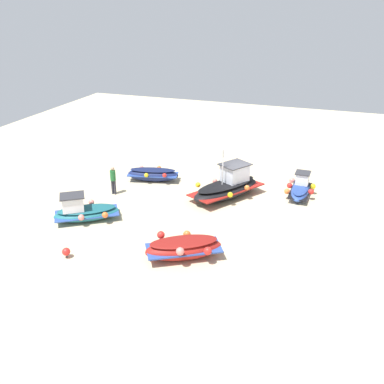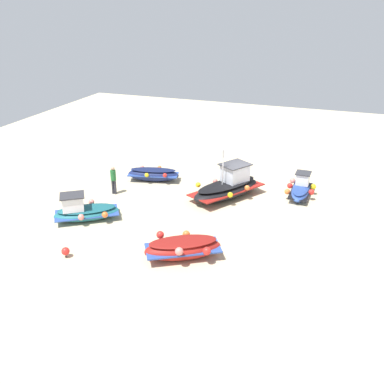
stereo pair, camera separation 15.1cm
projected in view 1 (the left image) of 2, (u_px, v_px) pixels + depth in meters
The scene contains 8 objects.
ground_plane at pixel (246, 197), 25.59m from camera, with size 48.58×48.58×0.00m, color beige.
fishing_boat_0 at pixel (301, 188), 25.68m from camera, with size 3.03×1.65×1.33m.
fishing_boat_1 at pixel (84, 211), 22.81m from camera, with size 3.05×3.56×1.45m.
fishing_boat_2 at pixel (228, 187), 25.37m from camera, with size 4.87×4.01×3.02m.
fishing_boat_3 at pixel (184, 248), 19.43m from camera, with size 2.89×3.61×1.00m.
fishing_boat_4 at pixel (153, 174), 27.71m from camera, with size 1.81×3.41×0.83m.
person_walking at pixel (113, 178), 25.60m from camera, with size 0.32×0.32×1.71m.
mooring_buoy_0 at pixel (66, 252), 19.48m from camera, with size 0.37×0.37×0.49m.
Camera 1 is at (23.01, 4.85, 10.56)m, focal length 41.22 mm.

